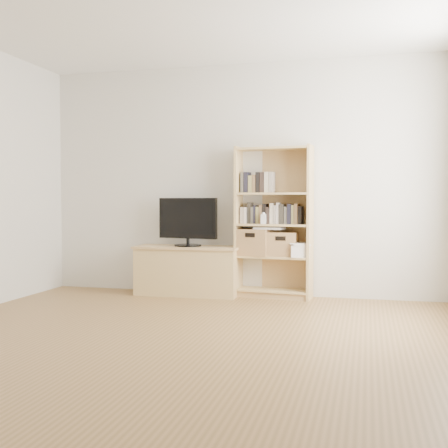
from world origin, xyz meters
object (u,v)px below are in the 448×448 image
(bookshelf, at_px, (274,222))
(television, at_px, (188,222))
(laptop, at_px, (270,228))
(tv_stand, at_px, (188,272))
(basket_left, at_px, (254,242))
(basket_right, at_px, (283,244))
(baby_monitor, at_px, (263,219))

(bookshelf, relative_size, television, 2.35)
(bookshelf, bearing_deg, laptop, -151.49)
(tv_stand, xyz_separation_m, bookshelf, (0.96, 0.07, 0.57))
(basket_left, xyz_separation_m, basket_right, (0.32, -0.02, -0.02))
(tv_stand, xyz_separation_m, television, (0.00, 0.00, 0.56))
(laptop, bearing_deg, bookshelf, 31.69)
(bookshelf, xyz_separation_m, basket_right, (0.10, -0.01, -0.24))
(bookshelf, xyz_separation_m, television, (-0.96, -0.07, -0.00))
(television, height_order, basket_left, television)
(basket_left, distance_m, laptop, 0.24)
(laptop, bearing_deg, basket_left, 177.86)
(basket_left, bearing_deg, tv_stand, -167.52)
(tv_stand, relative_size, basket_right, 3.63)
(bookshelf, height_order, basket_left, bookshelf)
(basket_left, relative_size, basket_right, 1.12)
(baby_monitor, bearing_deg, bookshelf, 42.52)
(tv_stand, height_order, bookshelf, bookshelf)
(bookshelf, relative_size, basket_right, 5.24)
(television, bearing_deg, bookshelf, 13.05)
(tv_stand, height_order, laptop, laptop)
(bookshelf, bearing_deg, basket_right, -2.60)
(laptop, bearing_deg, tv_stand, -169.46)
(tv_stand, bearing_deg, television, 0.00)
(tv_stand, distance_m, television, 0.56)
(baby_monitor, bearing_deg, laptop, 50.89)
(television, bearing_deg, tv_stand, 0.00)
(television, distance_m, baby_monitor, 0.87)
(basket_right, height_order, laptop, laptop)
(bookshelf, relative_size, laptop, 5.35)
(television, bearing_deg, baby_monitor, 7.89)
(laptop, bearing_deg, baby_monitor, -123.45)
(basket_left, height_order, laptop, laptop)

